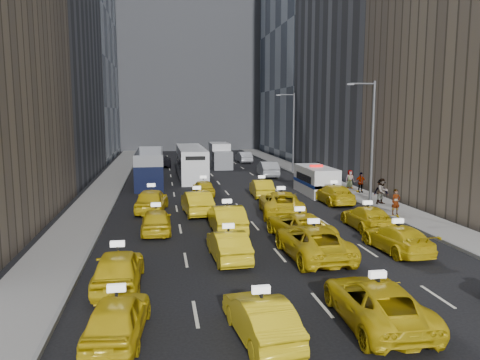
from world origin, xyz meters
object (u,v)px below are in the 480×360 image
object	(u,v)px
double_decker	(150,168)
pedestrian_0	(396,202)
taxi_2	(376,302)
box_truck	(220,156)
city_bus	(191,163)
nypd_van	(316,181)
taxi_0	(118,317)
taxi_1	(261,318)

from	to	relation	value
double_decker	pedestrian_0	xyz separation A→B (m)	(16.21, -17.45, -0.59)
taxi_2	double_decker	size ratio (longest dim) A/B	0.46
taxi_2	box_truck	xyz separation A→B (m)	(0.62, 44.68, 0.78)
box_truck	taxi_2	bearing A→B (deg)	-92.03
double_decker	city_bus	bearing A→B (deg)	48.98
nypd_van	double_decker	distance (m)	16.13
taxi_2	box_truck	world-z (taller)	box_truck
nypd_van	box_truck	distance (m)	21.54
pedestrian_0	box_truck	bearing A→B (deg)	100.07
taxi_0	nypd_van	xyz separation A→B (m)	(14.26, 23.54, 0.43)
nypd_van	city_bus	world-z (taller)	city_bus
taxi_1	city_bus	bearing A→B (deg)	-97.07
double_decker	pedestrian_0	bearing A→B (deg)	-40.00
double_decker	city_bus	xyz separation A→B (m)	(4.20, 3.77, 0.02)
taxi_0	taxi_1	world-z (taller)	taxi_0
taxi_2	nypd_van	distance (m)	24.62
pedestrian_0	taxi_0	bearing A→B (deg)	-143.69
taxi_1	taxi_2	size ratio (longest dim) A/B	0.79
box_truck	taxi_0	bearing A→B (deg)	-102.45
taxi_0	nypd_van	distance (m)	27.53
taxi_1	double_decker	xyz separation A→B (m)	(-3.90, 32.42, 0.92)
taxi_0	nypd_van	bearing A→B (deg)	-115.40
nypd_van	box_truck	world-z (taller)	box_truck
taxi_1	box_truck	distance (m)	45.33
taxi_1	taxi_2	world-z (taller)	taxi_2
nypd_van	city_bus	distance (m)	15.38
nypd_van	city_bus	xyz separation A→B (m)	(-9.70, 11.92, 0.48)
taxi_1	box_truck	bearing A→B (deg)	-102.34
nypd_van	pedestrian_0	distance (m)	9.58
taxi_2	double_decker	xyz separation A→B (m)	(-7.82, 32.00, 0.87)
taxi_2	city_bus	size ratio (longest dim) A/B	0.41
nypd_van	box_truck	size ratio (longest dim) A/B	0.90
city_bus	box_truck	size ratio (longest dim) A/B	1.88
double_decker	city_bus	size ratio (longest dim) A/B	0.89
double_decker	box_truck	bearing A→B (deg)	63.44
city_bus	box_truck	xyz separation A→B (m)	(4.24, 8.91, -0.11)
taxi_1	nypd_van	xyz separation A→B (m)	(10.00, 24.26, 0.46)
taxi_0	box_truck	bearing A→B (deg)	-95.40
taxi_0	taxi_1	bearing A→B (deg)	176.19
city_bus	pedestrian_0	distance (m)	24.39
taxi_1	box_truck	size ratio (longest dim) A/B	0.61
taxi_1	pedestrian_0	distance (m)	19.38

